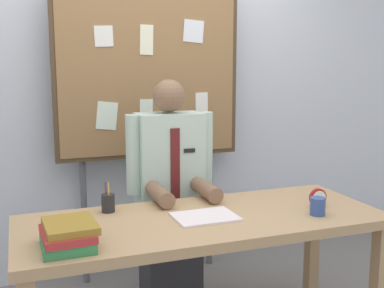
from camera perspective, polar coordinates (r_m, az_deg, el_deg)
back_wall at (r=3.54m, az=-5.94°, el=6.63°), size 6.40×0.08×2.70m
desk at (r=2.51m, az=1.38°, el=-10.53°), size 1.87×0.73×0.75m
person at (r=3.02m, az=-2.59°, el=-7.02°), size 0.55×0.56×1.43m
bulletin_board at (r=3.34m, az=-5.10°, el=8.04°), size 1.29×0.09×2.06m
book_stack at (r=2.14m, az=-14.46°, el=-10.41°), size 0.24×0.28×0.11m
open_notebook at (r=2.47m, az=1.62°, el=-8.61°), size 0.32×0.24×0.01m
desk_clock at (r=2.73m, az=14.69°, el=-6.26°), size 0.10×0.04×0.10m
coffee_mug at (r=2.58m, az=14.67°, el=-7.16°), size 0.08×0.08×0.09m
pen_holder at (r=2.59m, az=-9.91°, el=-6.88°), size 0.07×0.07×0.16m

